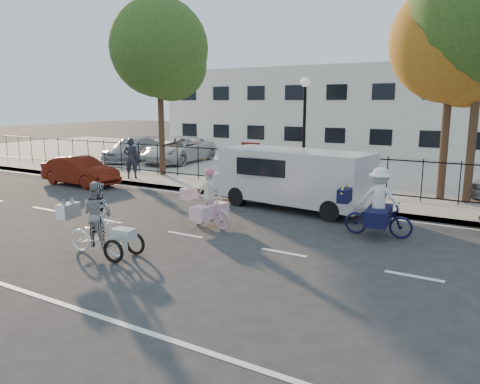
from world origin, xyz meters
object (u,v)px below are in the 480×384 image
Objects in this scene: zebra_trike at (98,227)px; unicorn_bike at (209,206)px; white_van at (292,176)px; lot_car_c at (257,161)px; red_sedan at (80,171)px; lot_car_a at (133,149)px; bull_bike at (378,209)px; lot_car_b at (179,150)px; lamppost at (305,114)px; pedestrian at (131,158)px.

unicorn_bike is at bearing -20.28° from zebra_trike.
lot_car_c is (-4.22, 5.12, -0.30)m from white_van.
red_sedan is at bearing 45.15° from zebra_trike.
lot_car_a is at bearing 59.12° from unicorn_bike.
bull_bike is 0.38× the size of lot_car_b.
lamppost is 8.30m from pedestrian.
bull_bike is at bearing -93.54° from red_sedan.
unicorn_bike is at bearing -71.53° from lot_car_c.
red_sedan is 2.06× the size of pedestrian.
lot_car_c is at bearing -22.52° from lot_car_b.
pedestrian reaches higher than lot_car_b.
red_sedan is 0.71× the size of lot_car_b.
lamppost reaches higher than unicorn_bike.
white_van is 1.53× the size of red_sedan.
bull_bike is at bearing 131.26° from pedestrian.
red_sedan is 2.28m from pedestrian.
zebra_trike is at bearing -64.93° from lot_car_b.
bull_bike is 1.11× the size of pedestrian.
white_van is (1.79, 6.89, 0.42)m from zebra_trike.
lot_car_a is (-3.37, 6.74, 0.20)m from red_sedan.
lot_car_b is (-8.53, 13.73, 0.20)m from zebra_trike.
pedestrian reaches higher than unicorn_bike.
bull_bike is 3.91m from white_van.
unicorn_bike is 0.46× the size of red_sedan.
white_van is 8.64m from pedestrian.
unicorn_bike is (-0.40, -5.80, -2.47)m from lamppost.
bull_bike is at bearing -44.58° from lot_car_c.
unicorn_bike is (0.80, 3.38, -0.04)m from zebra_trike.
bull_bike is at bearing -46.19° from lamppost.
unicorn_bike is at bearing -54.73° from lot_car_b.
pedestrian is 0.39× the size of lot_car_a.
pedestrian is 5.90m from lot_car_b.
zebra_trike reaches higher than lot_car_b.
zebra_trike is at bearing -80.63° from lot_car_c.
white_van is (0.98, 3.50, 0.46)m from unicorn_bike.
lot_car_b is at bearing 24.90° from zebra_trike.
unicorn_bike is 9.25m from red_sedan.
zebra_trike is 7.13m from white_van.
lot_car_b is at bearing 49.39° from unicorn_bike.
pedestrian is at bearing -172.23° from lamppost.
pedestrian reaches higher than lot_car_c.
white_van is (-3.42, 1.88, 0.35)m from bull_bike.
red_sedan is 0.81× the size of lot_car_a.
lot_car_c is at bearing -42.20° from red_sedan.
zebra_trike is at bearing 174.01° from unicorn_bike.
lot_car_c is at bearing 4.49° from zebra_trike.
pedestrian is at bearing -31.62° from red_sedan.
bull_bike is at bearing -22.19° from white_van.
lamppost is 1.15× the size of red_sedan.
bull_bike is 13.26m from red_sedan.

